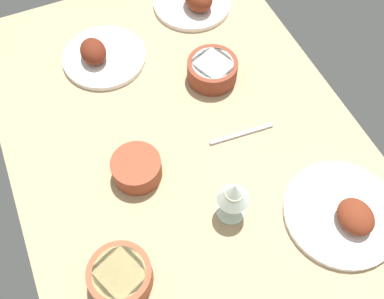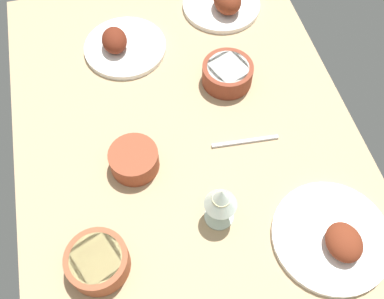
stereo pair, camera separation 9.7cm
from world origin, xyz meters
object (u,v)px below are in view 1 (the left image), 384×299
Objects in this scene: bowl_pasta at (120,276)px; bowl_cream at (212,70)px; fork_loose at (242,135)px; wine_glass at (234,194)px; plate_center_main at (101,55)px; plate_near_viewer at (345,214)px; plate_far_side at (195,1)px; bowl_potatoes at (137,168)px.

bowl_cream is at bearing 136.35° from bowl_pasta.
bowl_pasta is 0.78× the size of fork_loose.
bowl_cream is 0.80× the size of fork_loose.
wine_glass is at bearing -119.63° from fork_loose.
wine_glass reaches higher than plate_center_main.
wine_glass reaches higher than plate_near_viewer.
fork_loose is (50.10, -8.26, -2.21)cm from plate_far_side.
wine_glass reaches higher than bowl_cream.
plate_far_side is at bearing 145.85° from bowl_pasta.
bowl_cream reaches higher than fork_loose.
bowl_cream is 42.35cm from wine_glass.
plate_center_main is at bearing 166.32° from bowl_pasta.
bowl_potatoes is (-23.39, 12.19, -0.09)cm from bowl_pasta.
fork_loose is (-18.22, 12.31, -9.53)cm from wine_glass.
bowl_potatoes is at bearing -137.44° from wine_glass.
plate_far_side is 29.58cm from bowl_cream.
plate_near_viewer is at bearing 82.51° from bowl_pasta.
plate_near_viewer reaches higher than fork_loose.
fork_loose is (0.22, 29.24, -2.78)cm from bowl_potatoes.
bowl_pasta is (-6.99, -53.14, 1.68)cm from plate_near_viewer.
wine_glass is at bearing -116.43° from plate_near_viewer.
plate_far_side is 62.41cm from bowl_potatoes.
plate_far_side is 50.82cm from fork_loose.
bowl_cream is at bearing 124.94° from bowl_potatoes.
bowl_pasta is (73.27, -49.70, 0.66)cm from plate_far_side.
plate_center_main is 1.75× the size of wine_glass.
plate_center_main is 60.80cm from wine_glass.
plate_center_main is 1.97× the size of bowl_potatoes.
plate_far_side is (-80.26, -3.45, 1.03)cm from plate_near_viewer.
bowl_potatoes is at bearing -126.57° from plate_near_viewer.
plate_near_viewer is at bearing 53.43° from bowl_potatoes.
fork_loose is (40.48, 25.95, -1.49)cm from plate_center_main.
wine_glass is at bearing -18.68° from bowl_cream.
plate_near_viewer is 80.05cm from plate_center_main.
bowl_cream is at bearing 54.80° from plate_center_main.
bowl_cream is 1.02× the size of wine_glass.
plate_near_viewer is 1.98× the size of bowl_pasta.
bowl_cream is at bearing 91.51° from fork_loose.
bowl_potatoes is at bearing -55.06° from bowl_cream.
plate_center_main reaches higher than bowl_cream.
plate_near_viewer is at bearing 11.64° from bowl_cream.
bowl_potatoes is 25.92cm from wine_glass.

